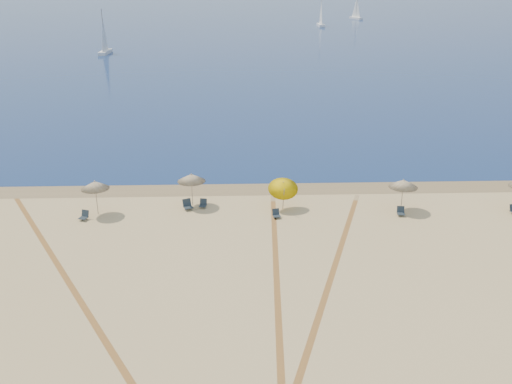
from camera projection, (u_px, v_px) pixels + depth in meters
ocean at (239, 6)px, 231.48m from camera, size 500.00×500.00×0.00m
wet_sand at (254, 188)px, 45.16m from camera, size 500.00×500.00×0.00m
umbrella_1 at (95, 185)px, 39.76m from camera, size 1.97×1.97×2.54m
umbrella_2 at (191, 178)px, 41.26m from camera, size 2.04×2.04×2.50m
umbrella_3 at (283, 186)px, 40.72m from camera, size 2.15×2.17×2.53m
umbrella_4 at (403, 184)px, 40.46m from camera, size 2.05×2.05×2.39m
chair_2 at (84, 216)px, 39.60m from camera, size 0.72×0.77×0.65m
chair_3 at (188, 205)px, 41.26m from camera, size 0.83×0.89×0.73m
chair_4 at (203, 204)px, 41.59m from camera, size 0.61×0.68×0.61m
chair_5 at (276, 214)px, 39.93m from camera, size 0.61×0.67×0.60m
chair_6 at (401, 212)px, 40.28m from camera, size 0.58×0.66×0.63m
sailboat_0 at (356, 11)px, 179.03m from camera, size 3.54×5.51×8.10m
sailboat_1 at (104, 40)px, 110.92m from camera, size 1.74×5.70×8.39m
sailboat_2 at (321, 16)px, 158.95m from camera, size 1.61×5.98×8.88m
tire_tracks at (218, 288)px, 31.36m from camera, size 52.14×40.50×0.00m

